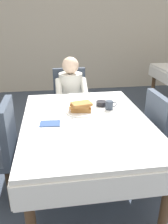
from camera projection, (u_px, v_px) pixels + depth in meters
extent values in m
plane|color=#3D4756|center=(86.00, 186.00, 2.31)|extent=(14.00, 14.00, 0.00)
cube|color=beige|center=(61.00, 15.00, 4.79)|extent=(12.00, 0.16, 3.20)
cube|color=white|center=(86.00, 121.00, 2.03)|extent=(1.10, 1.50, 0.04)
cube|color=white|center=(105.00, 190.00, 1.38)|extent=(1.10, 0.01, 0.18)
cube|color=white|center=(76.00, 103.00, 2.76)|extent=(1.10, 0.01, 0.18)
cube|color=white|center=(23.00, 137.00, 2.00)|extent=(0.01, 1.50, 0.18)
cube|color=white|center=(144.00, 128.00, 2.15)|extent=(0.01, 1.50, 0.18)
cylinder|color=brown|center=(31.00, 220.00, 1.50)|extent=(0.07, 0.07, 0.70)
cylinder|color=brown|center=(166.00, 204.00, 1.63)|extent=(0.07, 0.07, 0.70)
cylinder|color=brown|center=(38.00, 128.00, 2.72)|extent=(0.07, 0.07, 0.70)
cylinder|color=brown|center=(115.00, 123.00, 2.85)|extent=(0.07, 0.07, 0.70)
cube|color=#384251|center=(71.00, 108.00, 3.12)|extent=(0.44, 0.44, 0.05)
cube|color=#384251|center=(69.00, 85.00, 3.20)|extent=(0.44, 0.06, 0.48)
cylinder|color=#2D2319|center=(86.00, 128.00, 3.06)|extent=(0.04, 0.04, 0.40)
cylinder|color=#2D2319|center=(59.00, 130.00, 3.01)|extent=(0.04, 0.04, 0.40)
cylinder|color=#2D2319|center=(82.00, 117.00, 3.39)|extent=(0.04, 0.04, 0.40)
cylinder|color=#2D2319|center=(58.00, 119.00, 3.34)|extent=(0.04, 0.04, 0.40)
cylinder|color=silver|center=(71.00, 91.00, 3.00)|extent=(0.30, 0.30, 0.46)
sphere|color=beige|center=(70.00, 65.00, 2.85)|extent=(0.21, 0.21, 0.21)
cylinder|color=silver|center=(85.00, 88.00, 2.87)|extent=(0.08, 0.29, 0.23)
cylinder|color=silver|center=(59.00, 89.00, 2.82)|extent=(0.08, 0.29, 0.23)
cylinder|color=#383D51|center=(79.00, 128.00, 3.02)|extent=(0.10, 0.10, 0.45)
cylinder|color=#383D51|center=(67.00, 128.00, 3.00)|extent=(0.10, 0.10, 0.45)
cube|color=#384251|center=(8.00, 129.00, 1.95)|extent=(0.06, 0.44, 0.48)
cylinder|color=#2D2319|center=(10.00, 190.00, 1.97)|extent=(0.04, 0.04, 0.40)
cylinder|color=#2D2319|center=(15.00, 165.00, 2.30)|extent=(0.04, 0.04, 0.40)
cube|color=#384251|center=(157.00, 120.00, 2.13)|extent=(0.06, 0.44, 0.48)
cylinder|color=#2D2319|center=(146.00, 154.00, 2.49)|extent=(0.04, 0.04, 0.40)
cylinder|color=#2D2319|center=(161.00, 175.00, 2.16)|extent=(0.04, 0.04, 0.40)
cylinder|color=white|center=(81.00, 112.00, 2.17)|extent=(0.28, 0.28, 0.02)
cube|color=#A36B33|center=(81.00, 109.00, 2.16)|extent=(0.20, 0.14, 0.03)
cube|color=#A36B33|center=(80.00, 106.00, 2.15)|extent=(0.20, 0.15, 0.02)
cube|color=#A36B33|center=(81.00, 104.00, 2.14)|extent=(0.20, 0.16, 0.03)
cylinder|color=#333D4C|center=(109.00, 105.00, 2.23)|extent=(0.08, 0.08, 0.08)
torus|color=#333D4C|center=(114.00, 104.00, 2.23)|extent=(0.05, 0.01, 0.05)
cylinder|color=black|center=(102.00, 103.00, 2.33)|extent=(0.11, 0.11, 0.04)
cube|color=silver|center=(61.00, 114.00, 2.12)|extent=(0.03, 0.18, 0.00)
cube|color=silver|center=(101.00, 112.00, 2.18)|extent=(0.02, 0.20, 0.00)
cube|color=silver|center=(87.00, 129.00, 1.85)|extent=(0.15, 0.05, 0.00)
cube|color=#334C7F|center=(50.00, 124.00, 1.93)|extent=(0.18, 0.13, 0.01)
cube|color=white|center=(162.00, 77.00, 3.97)|extent=(0.01, 1.10, 0.18)
cylinder|color=brown|center=(153.00, 84.00, 4.51)|extent=(0.07, 0.07, 0.70)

